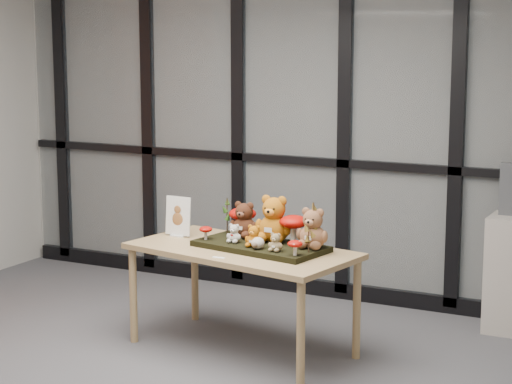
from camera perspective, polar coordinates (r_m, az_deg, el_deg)
The scene contains 22 objects.
room_shell at distance 4.98m, azimuth -9.93°, elevation 5.77°, with size 5.00×5.00×5.00m.
glass_partition at distance 7.13m, azimuth 2.11°, elevation 4.93°, with size 4.90×0.06×2.78m.
display_table at distance 5.88m, azimuth -0.87°, elevation -4.12°, with size 1.54×0.96×0.67m.
diorama_tray at distance 5.84m, azimuth 0.29°, elevation -3.36°, with size 0.82×0.41×0.04m, color black.
bear_pooh_yellow at distance 5.86m, azimuth 1.12°, elevation -1.50°, with size 0.25×0.23×0.33m, color #B36512, non-canonical shape.
bear_brown_medium at distance 6.00m, azimuth -0.73°, elevation -1.58°, with size 0.20×0.18×0.26m, color #401F11, non-canonical shape.
bear_tan_back at distance 5.71m, azimuth 3.52°, elevation -2.09°, with size 0.21×0.19×0.27m, color brown, non-canonical shape.
bear_small_yellow at distance 5.73m, azimuth -0.12°, elevation -2.65°, with size 0.12×0.11×0.15m, color #BB640E, non-canonical shape.
bear_white_bow at distance 5.85m, azimuth -1.35°, elevation -2.49°, with size 0.10×0.09×0.13m, color beige, non-canonical shape.
bear_beige_small at distance 5.62m, azimuth 1.22°, elevation -3.04°, with size 0.10×0.09×0.13m, color #8C7850, non-canonical shape.
plush_cream_hedgehog at distance 5.68m, azimuth 0.12°, elevation -3.12°, with size 0.06×0.06×0.08m, color beige, non-canonical shape.
mushroom_back_left at distance 6.07m, azimuth -0.83°, elevation -1.72°, with size 0.18×0.18×0.20m, color #9C0A05, non-canonical shape.
mushroom_back_right at distance 5.81m, azimuth 2.33°, elevation -2.23°, with size 0.18×0.18×0.20m, color #9C0A05, non-canonical shape.
mushroom_front_left at distance 5.95m, azimuth -3.11°, elevation -2.49°, with size 0.08×0.08×0.09m, color #9C0A05, non-canonical shape.
mushroom_front_right at distance 5.52m, azimuth 2.42°, elevation -3.41°, with size 0.09×0.09×0.10m, color #9C0A05, non-canonical shape.
sprig_green_far_left at distance 6.11m, azimuth -1.79°, elevation -1.47°, with size 0.05×0.05×0.24m, color black, non-canonical shape.
sprig_green_mid_left at distance 6.07m, azimuth -0.60°, elevation -1.77°, with size 0.05×0.05×0.19m, color black, non-canonical shape.
sprig_dry_far_right at distance 5.69m, azimuth 3.56°, elevation -2.06°, with size 0.05×0.05×0.29m, color brown, non-canonical shape.
sprig_dry_mid_right at distance 5.59m, azimuth 3.26°, elevation -2.90°, with size 0.05×0.05×0.17m, color brown, non-canonical shape.
sprig_green_centre at distance 5.97m, azimuth 0.93°, elevation -2.13°, with size 0.05×0.05×0.16m, color black, non-canonical shape.
sign_holder at distance 6.20m, azimuth -4.82°, elevation -1.62°, with size 0.19×0.06×0.27m.
label_card at distance 5.62m, azimuth -2.31°, elevation -4.05°, with size 0.08×0.03×0.00m, color white.
Camera 1 is at (2.98, -3.98, 2.01)m, focal length 65.00 mm.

